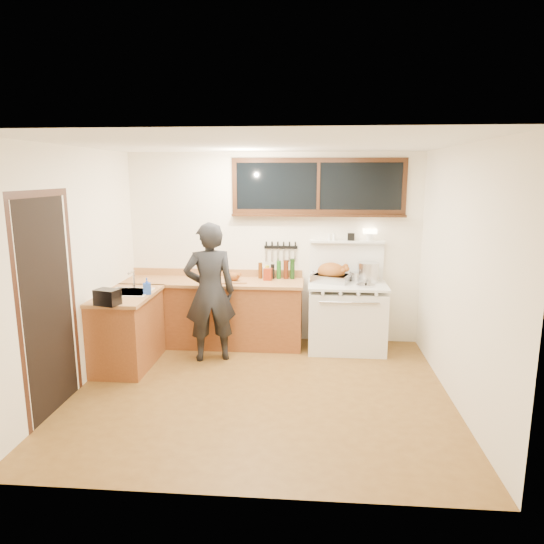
# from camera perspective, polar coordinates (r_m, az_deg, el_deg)

# --- Properties ---
(ground_plane) EXTENTS (4.00, 3.50, 0.02)m
(ground_plane) POSITION_cam_1_polar(r_m,az_deg,el_deg) (5.40, -1.29, -13.97)
(ground_plane) COLOR brown
(room_shell) EXTENTS (4.10, 3.60, 2.65)m
(room_shell) POSITION_cam_1_polar(r_m,az_deg,el_deg) (4.93, -1.38, 3.75)
(room_shell) COLOR white
(room_shell) RESTS_ON ground
(counter_back) EXTENTS (2.44, 0.64, 1.00)m
(counter_back) POSITION_cam_1_polar(r_m,az_deg,el_deg) (6.70, -6.87, -4.70)
(counter_back) COLOR brown
(counter_back) RESTS_ON ground
(counter_left) EXTENTS (0.64, 1.09, 0.90)m
(counter_left) POSITION_cam_1_polar(r_m,az_deg,el_deg) (6.19, -16.64, -6.49)
(counter_left) COLOR brown
(counter_left) RESTS_ON ground
(sink_unit) EXTENTS (0.50, 0.45, 0.37)m
(sink_unit) POSITION_cam_1_polar(r_m,az_deg,el_deg) (6.15, -16.42, -2.78)
(sink_unit) COLOR white
(sink_unit) RESTS_ON counter_left
(vintage_stove) EXTENTS (1.02, 0.74, 1.59)m
(vintage_stove) POSITION_cam_1_polar(r_m,az_deg,el_deg) (6.55, 8.75, -5.02)
(vintage_stove) COLOR white
(vintage_stove) RESTS_ON ground
(back_window) EXTENTS (2.32, 0.13, 0.77)m
(back_window) POSITION_cam_1_polar(r_m,az_deg,el_deg) (6.58, 5.46, 9.26)
(back_window) COLOR black
(back_window) RESTS_ON room_shell
(left_doorway) EXTENTS (0.02, 1.04, 2.17)m
(left_doorway) POSITION_cam_1_polar(r_m,az_deg,el_deg) (5.13, -24.81, -3.43)
(left_doorway) COLOR black
(left_doorway) RESTS_ON ground
(knife_strip) EXTENTS (0.46, 0.03, 0.28)m
(knife_strip) POSITION_cam_1_polar(r_m,az_deg,el_deg) (6.67, 1.04, 2.84)
(knife_strip) COLOR black
(knife_strip) RESTS_ON room_shell
(man) EXTENTS (0.73, 0.58, 1.74)m
(man) POSITION_cam_1_polar(r_m,az_deg,el_deg) (6.06, -7.31, -2.37)
(man) COLOR black
(man) RESTS_ON ground
(soap_bottle) EXTENTS (0.11, 0.11, 0.20)m
(soap_bottle) POSITION_cam_1_polar(r_m,az_deg,el_deg) (5.97, -14.50, -1.61)
(soap_bottle) COLOR blue
(soap_bottle) RESTS_ON counter_left
(toaster) EXTENTS (0.29, 0.24, 0.18)m
(toaster) POSITION_cam_1_polar(r_m,az_deg,el_deg) (5.60, -18.80, -2.82)
(toaster) COLOR black
(toaster) RESTS_ON counter_left
(cutting_board) EXTENTS (0.41, 0.34, 0.13)m
(cutting_board) POSITION_cam_1_polar(r_m,az_deg,el_deg) (6.46, -4.64, -0.72)
(cutting_board) COLOR #A97343
(cutting_board) RESTS_ON counter_back
(roast_turkey) EXTENTS (0.57, 0.50, 0.26)m
(roast_turkey) POSITION_cam_1_polar(r_m,az_deg,el_deg) (6.49, 7.02, -0.24)
(roast_turkey) COLOR silver
(roast_turkey) RESTS_ON vintage_stove
(stockpot) EXTENTS (0.33, 0.33, 0.26)m
(stockpot) POSITION_cam_1_polar(r_m,az_deg,el_deg) (6.55, 11.24, -0.02)
(stockpot) COLOR silver
(stockpot) RESTS_ON vintage_stove
(saucepan) EXTENTS (0.20, 0.29, 0.12)m
(saucepan) POSITION_cam_1_polar(r_m,az_deg,el_deg) (6.57, 9.95, -0.57)
(saucepan) COLOR silver
(saucepan) RESTS_ON vintage_stove
(pot_lid) EXTENTS (0.31, 0.31, 0.04)m
(pot_lid) POSITION_cam_1_polar(r_m,az_deg,el_deg) (6.33, 10.97, -1.51)
(pot_lid) COLOR silver
(pot_lid) RESTS_ON vintage_stove
(coffee_tin) EXTENTS (0.12, 0.10, 0.16)m
(coffee_tin) POSITION_cam_1_polar(r_m,az_deg,el_deg) (6.54, -0.50, -0.27)
(coffee_tin) COLOR maroon
(coffee_tin) RESTS_ON counter_back
(pitcher) EXTENTS (0.10, 0.10, 0.16)m
(pitcher) POSITION_cam_1_polar(r_m,az_deg,el_deg) (6.68, -0.81, -0.05)
(pitcher) COLOR white
(pitcher) RESTS_ON counter_back
(bottle_cluster) EXTENTS (0.50, 0.07, 0.28)m
(bottle_cluster) POSITION_cam_1_polar(r_m,az_deg,el_deg) (6.63, 0.81, 0.23)
(bottle_cluster) COLOR black
(bottle_cluster) RESTS_ON counter_back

